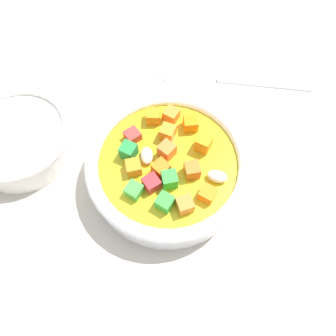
# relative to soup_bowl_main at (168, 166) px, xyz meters

# --- Properties ---
(ground_plane) EXTENTS (1.40, 1.40, 0.02)m
(ground_plane) POSITION_rel_soup_bowl_main_xyz_m (0.00, 0.00, -0.04)
(ground_plane) COLOR #BAB2A0
(soup_bowl_main) EXTENTS (0.21, 0.21, 0.06)m
(soup_bowl_main) POSITION_rel_soup_bowl_main_xyz_m (0.00, 0.00, 0.00)
(soup_bowl_main) COLOR white
(soup_bowl_main) RESTS_ON ground_plane
(spoon) EXTENTS (0.11, 0.23, 0.01)m
(spoon) POSITION_rel_soup_bowl_main_xyz_m (0.19, 0.00, -0.02)
(spoon) COLOR silver
(spoon) RESTS_ON ground_plane
(side_bowl_small) EXTENTS (0.15, 0.15, 0.04)m
(side_bowl_small) POSITION_rel_soup_bowl_main_xyz_m (-0.06, 0.20, -0.00)
(side_bowl_small) COLOR white
(side_bowl_small) RESTS_ON ground_plane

